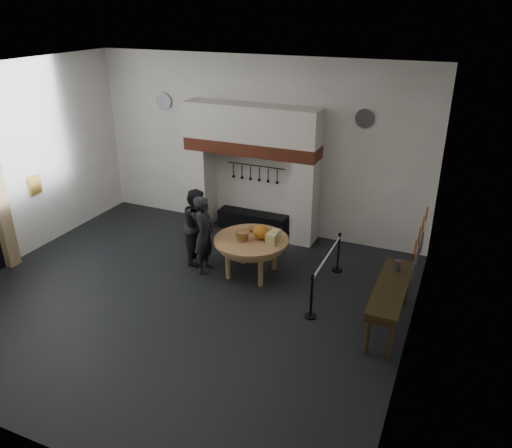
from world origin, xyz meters
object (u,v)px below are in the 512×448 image
at_px(barrier_post_far, 338,253).
at_px(visitor_far, 198,226).
at_px(barrier_post_near, 311,297).
at_px(side_table, 391,287).
at_px(work_table, 251,240).
at_px(visitor_near, 205,235).
at_px(iron_range, 253,221).

bearing_deg(barrier_post_far, visitor_far, -166.16).
bearing_deg(barrier_post_near, side_table, 11.22).
distance_m(work_table, visitor_near, 1.05).
bearing_deg(barrier_post_near, barrier_post_far, 90.00).
xyz_separation_m(iron_range, barrier_post_near, (2.68, -3.28, 0.20)).
bearing_deg(side_table, iron_range, 143.85).
relative_size(iron_range, visitor_near, 1.05).
relative_size(work_table, visitor_far, 0.93).
relative_size(visitor_far, barrier_post_far, 1.98).
distance_m(visitor_near, barrier_post_near, 2.92).
xyz_separation_m(iron_range, work_table, (0.93, -2.18, 0.59)).
bearing_deg(barrier_post_far, visitor_near, -156.90).
distance_m(side_table, barrier_post_near, 1.51).
relative_size(side_table, barrier_post_far, 2.44).
bearing_deg(side_table, visitor_near, 172.67).
bearing_deg(work_table, visitor_far, 174.87).
bearing_deg(iron_range, visitor_near, -92.00).
distance_m(work_table, side_table, 3.27).
relative_size(visitor_near, side_table, 0.82).
distance_m(visitor_near, visitor_far, 0.57).
bearing_deg(visitor_near, barrier_post_far, -76.45).
relative_size(iron_range, barrier_post_near, 2.11).
height_order(work_table, barrier_post_far, barrier_post_far).
bearing_deg(visitor_near, side_table, -106.89).
distance_m(visitor_near, barrier_post_far, 3.04).
xyz_separation_m(iron_range, visitor_far, (-0.49, -2.06, 0.64)).
xyz_separation_m(visitor_far, barrier_post_near, (3.17, -1.22, -0.44)).
bearing_deg(visitor_far, iron_range, -33.49).
bearing_deg(side_table, barrier_post_near, -168.78).
distance_m(visitor_far, barrier_post_far, 3.29).
xyz_separation_m(visitor_far, barrier_post_far, (3.17, 0.78, -0.44)).
bearing_deg(visitor_near, visitor_far, 35.45).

